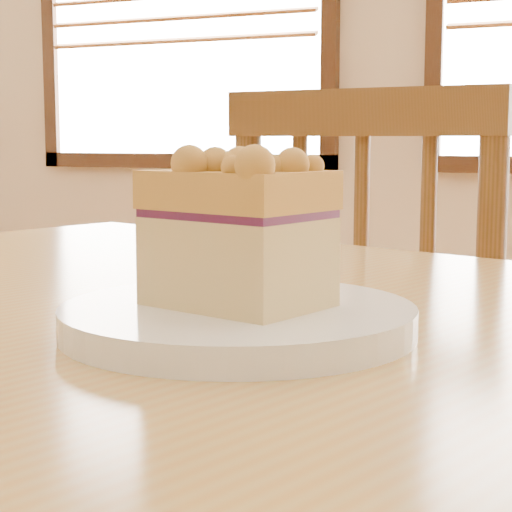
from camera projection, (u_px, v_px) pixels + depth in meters
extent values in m
cube|color=#3A210F|center=(182.00, 161.00, 4.77)|extent=(1.76, 0.06, 0.08)
cube|color=brown|center=(178.00, 18.00, 4.64)|extent=(1.56, 0.05, 0.03)
cube|color=brown|center=(178.00, 40.00, 4.66)|extent=(1.56, 0.05, 0.03)
cube|color=#AF8A44|center=(213.00, 336.00, 0.68)|extent=(1.44, 1.16, 0.04)
cylinder|color=#3A210F|center=(111.00, 486.00, 1.35)|extent=(0.06, 0.06, 0.71)
cube|color=brown|center=(407.00, 407.00, 1.39)|extent=(0.47, 0.47, 0.04)
cylinder|color=brown|center=(348.00, 498.00, 1.66)|extent=(0.04, 0.04, 0.44)
cylinder|color=brown|center=(490.00, 285.00, 1.10)|extent=(0.04, 0.04, 0.47)
cylinder|color=brown|center=(249.00, 265.00, 1.27)|extent=(0.04, 0.04, 0.47)
cube|color=brown|center=(363.00, 113.00, 1.16)|extent=(0.39, 0.08, 0.06)
cylinder|color=brown|center=(426.00, 288.00, 1.14)|extent=(0.02, 0.02, 0.41)
cylinder|color=brown|center=(360.00, 282.00, 1.19)|extent=(0.02, 0.02, 0.41)
cylinder|color=brown|center=(299.00, 277.00, 1.24)|extent=(0.02, 0.02, 0.41)
cylinder|color=white|center=(238.00, 319.00, 0.59)|extent=(0.24, 0.24, 0.02)
cylinder|color=white|center=(238.00, 328.00, 0.60)|extent=(0.16, 0.16, 0.01)
cube|color=tan|center=(238.00, 261.00, 0.59)|extent=(0.13, 0.11, 0.06)
cube|color=#4A1539|center=(238.00, 213.00, 0.59)|extent=(0.13, 0.11, 0.01)
cube|color=gold|center=(237.00, 190.00, 0.58)|extent=(0.13, 0.11, 0.03)
sphere|color=gold|center=(190.00, 165.00, 0.60)|extent=(0.01, 0.01, 0.01)
sphere|color=gold|center=(255.00, 166.00, 0.54)|extent=(0.02, 0.02, 0.02)
sphere|color=gold|center=(251.00, 167.00, 0.58)|extent=(0.01, 0.01, 0.01)
sphere|color=gold|center=(213.00, 165.00, 0.59)|extent=(0.02, 0.02, 0.02)
sphere|color=gold|center=(221.00, 165.00, 0.58)|extent=(0.02, 0.02, 0.02)
sphere|color=gold|center=(230.00, 163.00, 0.60)|extent=(0.02, 0.02, 0.02)
sphere|color=gold|center=(259.00, 163.00, 0.57)|extent=(0.03, 0.03, 0.03)
sphere|color=gold|center=(230.00, 164.00, 0.59)|extent=(0.02, 0.02, 0.02)
sphere|color=gold|center=(234.00, 163.00, 0.61)|extent=(0.02, 0.02, 0.02)
sphere|color=gold|center=(247.00, 167.00, 0.55)|extent=(0.02, 0.02, 0.02)
sphere|color=gold|center=(215.00, 163.00, 0.62)|extent=(0.02, 0.02, 0.02)
sphere|color=gold|center=(228.00, 164.00, 0.63)|extent=(0.02, 0.02, 0.02)
sphere|color=gold|center=(259.00, 164.00, 0.56)|extent=(0.02, 0.02, 0.02)
sphere|color=gold|center=(262.00, 164.00, 0.56)|extent=(0.02, 0.02, 0.02)
sphere|color=gold|center=(255.00, 164.00, 0.56)|extent=(0.02, 0.02, 0.02)
sphere|color=gold|center=(203.00, 166.00, 0.57)|extent=(0.02, 0.02, 0.02)
sphere|color=gold|center=(236.00, 167.00, 0.56)|extent=(0.01, 0.01, 0.01)
sphere|color=gold|center=(302.00, 163.00, 0.58)|extent=(0.02, 0.02, 0.02)
sphere|color=gold|center=(288.00, 164.00, 0.58)|extent=(0.02, 0.02, 0.02)
sphere|color=gold|center=(212.00, 166.00, 0.56)|extent=(0.02, 0.02, 0.02)
sphere|color=gold|center=(159.00, 207.00, 0.61)|extent=(0.02, 0.02, 0.02)
sphere|color=gold|center=(168.00, 187.00, 0.61)|extent=(0.01, 0.01, 0.01)
sphere|color=gold|center=(170.00, 197.00, 0.61)|extent=(0.02, 0.02, 0.02)
sphere|color=gold|center=(174.00, 193.00, 0.62)|extent=(0.01, 0.01, 0.01)
sphere|color=gold|center=(159.00, 194.00, 0.61)|extent=(0.01, 0.01, 0.01)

